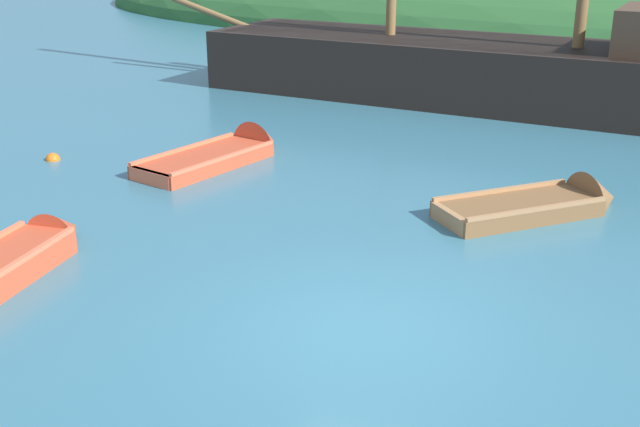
{
  "coord_description": "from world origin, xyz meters",
  "views": [
    {
      "loc": [
        3.41,
        -8.12,
        4.78
      ],
      "look_at": [
        -1.87,
        2.55,
        0.36
      ],
      "focal_mm": 44.53,
      "sensor_mm": 36.0,
      "label": 1
    }
  ],
  "objects": [
    {
      "name": "buoy_orange",
      "position": [
        -8.84,
        3.83,
        0.0
      ],
      "size": [
        0.31,
        0.31,
        0.31
      ],
      "primitive_type": "sphere",
      "color": "orange",
      "rests_on": "ground"
    },
    {
      "name": "rowboat_outer_right",
      "position": [
        -5.17,
        -0.78,
        0.13
      ],
      "size": [
        1.57,
        3.77,
        0.9
      ],
      "rotation": [
        0.0,
        0.0,
        1.75
      ],
      "color": "#C64C2D",
      "rests_on": "ground"
    },
    {
      "name": "rowboat_center",
      "position": [
        -5.54,
        5.54,
        0.08
      ],
      "size": [
        1.85,
        3.88,
        1.16
      ],
      "rotation": [
        0.0,
        0.0,
        1.39
      ],
      "color": "#C64C2D",
      "rests_on": "ground"
    },
    {
      "name": "shore_hill",
      "position": [
        -4.17,
        35.44,
        0.0
      ],
      "size": [
        55.04,
        26.01,
        8.06
      ],
      "primitive_type": "ellipsoid",
      "color": "#2D602D",
      "rests_on": "ground"
    },
    {
      "name": "sailing_ship",
      "position": [
        -2.04,
        13.48,
        0.61
      ],
      "size": [
        18.65,
        4.26,
        13.03
      ],
      "rotation": [
        0.0,
        0.0,
        3.12
      ],
      "color": "black",
      "rests_on": "ground"
    },
    {
      "name": "rowboat_outer_left",
      "position": [
        1.2,
        5.26,
        0.09
      ],
      "size": [
        3.13,
        3.35,
        1.08
      ],
      "rotation": [
        0.0,
        0.0,
        0.85
      ],
      "color": "brown",
      "rests_on": "ground"
    },
    {
      "name": "ground_plane",
      "position": [
        0.0,
        0.0,
        0.0
      ],
      "size": [
        120.0,
        120.0,
        0.0
      ],
      "primitive_type": "plane",
      "color": "teal"
    }
  ]
}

